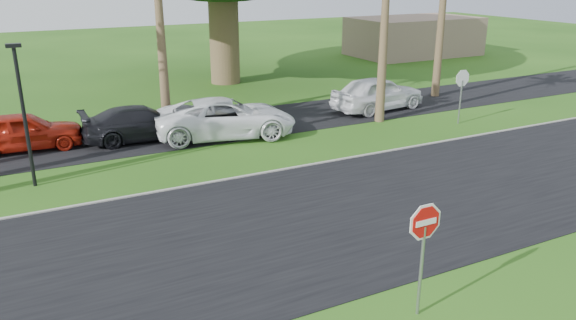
% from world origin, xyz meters
% --- Properties ---
extents(ground, '(120.00, 120.00, 0.00)m').
position_xyz_m(ground, '(0.00, 0.00, 0.00)').
color(ground, '#224C13').
rests_on(ground, ground).
extents(road, '(120.00, 8.00, 0.02)m').
position_xyz_m(road, '(0.00, 2.00, 0.01)').
color(road, black).
rests_on(road, ground).
extents(parking_strip, '(120.00, 5.00, 0.02)m').
position_xyz_m(parking_strip, '(0.00, 12.50, 0.01)').
color(parking_strip, black).
rests_on(parking_strip, ground).
extents(curb, '(120.00, 0.12, 0.06)m').
position_xyz_m(curb, '(0.00, 6.05, 0.03)').
color(curb, gray).
rests_on(curb, ground).
extents(stop_sign_near, '(1.05, 0.07, 2.62)m').
position_xyz_m(stop_sign_near, '(0.50, -3.00, 1.77)').
color(stop_sign_near, gray).
rests_on(stop_sign_near, ground).
extents(stop_sign_far, '(1.05, 0.07, 2.62)m').
position_xyz_m(stop_sign_far, '(12.00, 8.00, 1.77)').
color(stop_sign_far, gray).
rests_on(stop_sign_far, ground).
extents(streetlight_right, '(0.45, 0.25, 4.64)m').
position_xyz_m(streetlight_right, '(-6.00, 8.50, 2.65)').
color(streetlight_right, black).
rests_on(streetlight_right, ground).
extents(building_far, '(10.00, 6.00, 3.00)m').
position_xyz_m(building_far, '(24.00, 26.00, 1.50)').
color(building_far, gray).
rests_on(building_far, ground).
extents(car_red, '(4.53, 2.10, 1.50)m').
position_xyz_m(car_red, '(-6.01, 12.81, 0.75)').
color(car_red, '#A61C0D').
rests_on(car_red, ground).
extents(car_dark, '(4.86, 2.02, 1.40)m').
position_xyz_m(car_dark, '(-1.57, 12.09, 0.70)').
color(car_dark, black).
rests_on(car_dark, ground).
extents(car_minivan, '(6.32, 3.93, 1.63)m').
position_xyz_m(car_minivan, '(1.68, 10.86, 0.82)').
color(car_minivan, white).
rests_on(car_minivan, ground).
extents(car_pickup, '(5.22, 2.64, 1.70)m').
position_xyz_m(car_pickup, '(10.16, 11.80, 0.85)').
color(car_pickup, white).
rests_on(car_pickup, ground).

